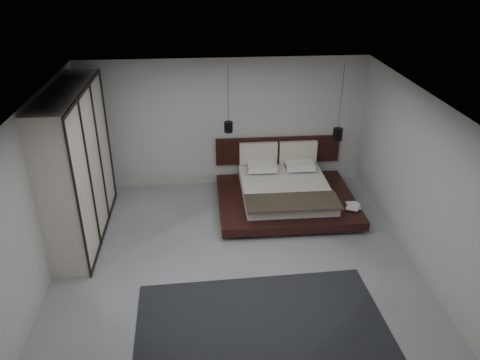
{
  "coord_description": "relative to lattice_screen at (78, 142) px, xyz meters",
  "views": [
    {
      "loc": [
        -0.48,
        -6.42,
        4.84
      ],
      "look_at": [
        0.17,
        1.2,
        0.96
      ],
      "focal_mm": 35.0,
      "sensor_mm": 36.0,
      "label": 1
    }
  ],
  "objects": [
    {
      "name": "pendant_left",
      "position": [
        2.99,
        -0.12,
        0.28
      ],
      "size": [
        0.17,
        0.17,
        1.33
      ],
      "color": "black",
      "rests_on": "ceiling"
    },
    {
      "name": "floor",
      "position": [
        2.95,
        -2.45,
        -1.3
      ],
      "size": [
        6.0,
        6.0,
        0.0
      ],
      "primitive_type": "plane",
      "color": "#979BA0",
      "rests_on": "ground"
    },
    {
      "name": "book_upper",
      "position": [
        5.21,
        -1.22,
        -1.01
      ],
      "size": [
        0.36,
        0.4,
        0.02
      ],
      "primitive_type": "imported",
      "rotation": [
        0.0,
        0.0,
        -0.47
      ],
      "color": "#99724C",
      "rests_on": "book_lower"
    },
    {
      "name": "wardrobe",
      "position": [
        0.25,
        -1.26,
        0.06
      ],
      "size": [
        0.65,
        2.78,
        2.73
      ],
      "color": "beige",
      "rests_on": "floor"
    },
    {
      "name": "pendant_right",
      "position": [
        5.23,
        -0.12,
        0.05
      ],
      "size": [
        0.2,
        0.2,
        1.57
      ],
      "color": "black",
      "rests_on": "ceiling"
    },
    {
      "name": "wall_right",
      "position": [
        5.95,
        -2.45,
        0.1
      ],
      "size": [
        0.0,
        6.0,
        6.0
      ],
      "primitive_type": "plane",
      "rotation": [
        1.57,
        0.0,
        -1.57
      ],
      "color": "#B1B1AF",
      "rests_on": "floor"
    },
    {
      "name": "lattice_screen",
      "position": [
        0.0,
        0.0,
        0.0
      ],
      "size": [
        0.05,
        0.9,
        2.6
      ],
      "primitive_type": "cube",
      "color": "black",
      "rests_on": "floor"
    },
    {
      "name": "wall_left",
      "position": [
        -0.05,
        -2.45,
        0.1
      ],
      "size": [
        0.0,
        6.0,
        6.0
      ],
      "primitive_type": "plane",
      "rotation": [
        1.57,
        0.0,
        1.57
      ],
      "color": "#B1B1AF",
      "rests_on": "floor"
    },
    {
      "name": "book_lower",
      "position": [
        5.23,
        -1.19,
        -1.03
      ],
      "size": [
        0.24,
        0.31,
        0.03
      ],
      "primitive_type": "imported",
      "rotation": [
        0.0,
        0.0,
        -0.02
      ],
      "color": "#99724C",
      "rests_on": "bed"
    },
    {
      "name": "ceiling",
      "position": [
        2.95,
        -2.45,
        1.5
      ],
      "size": [
        6.0,
        6.0,
        0.0
      ],
      "primitive_type": "plane",
      "rotation": [
        3.14,
        0.0,
        0.0
      ],
      "color": "white",
      "rests_on": "wall_back"
    },
    {
      "name": "wall_back",
      "position": [
        2.95,
        0.55,
        0.1
      ],
      "size": [
        6.0,
        0.0,
        6.0
      ],
      "primitive_type": "plane",
      "rotation": [
        1.57,
        0.0,
        0.0
      ],
      "color": "#B1B1AF",
      "rests_on": "floor"
    },
    {
      "name": "wall_front",
      "position": [
        2.95,
        -5.45,
        0.1
      ],
      "size": [
        6.0,
        0.0,
        6.0
      ],
      "primitive_type": "plane",
      "rotation": [
        -1.57,
        0.0,
        0.0
      ],
      "color": "#B1B1AF",
      "rests_on": "floor"
    },
    {
      "name": "bed",
      "position": [
        4.11,
        -0.54,
        -1.02
      ],
      "size": [
        2.73,
        2.37,
        1.07
      ],
      "color": "black",
      "rests_on": "floor"
    },
    {
      "name": "rug",
      "position": [
        3.21,
        -4.15,
        -1.29
      ],
      "size": [
        3.62,
        2.65,
        0.02
      ],
      "primitive_type": "cube",
      "rotation": [
        0.0,
        0.0,
        0.04
      ],
      "color": "black",
      "rests_on": "floor"
    }
  ]
}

